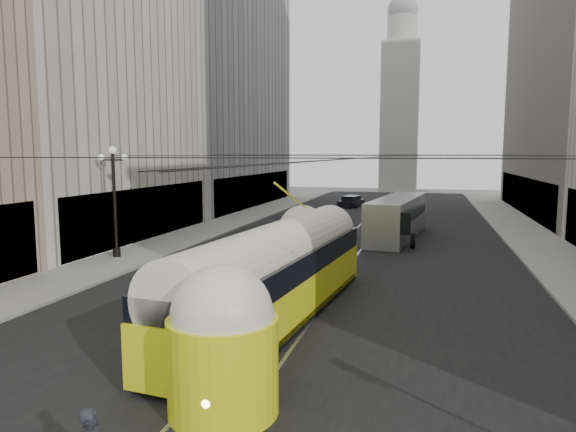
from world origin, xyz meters
The scene contains 14 objects.
road centered at (0.00, 32.50, 0.00)m, with size 20.00×85.00×0.02m, color black.
sidewalk_left centered at (-12.00, 36.00, 0.07)m, with size 4.00×72.00×0.15m, color gray.
sidewalk_right centered at (12.00, 36.00, 0.07)m, with size 4.00×72.00×0.15m, color gray.
rail_left centered at (-0.75, 32.50, 0.00)m, with size 0.12×85.00×0.04m, color gray.
rail_right centered at (0.75, 32.50, 0.00)m, with size 0.12×85.00×0.04m, color gray.
building_left_far centered at (-19.99, 48.00, 14.31)m, with size 12.60×28.60×28.60m.
distant_tower centered at (0.00, 80.00, 14.97)m, with size 6.00×6.00×31.36m.
lamppost_left_mid centered at (-12.60, 18.00, 3.74)m, with size 1.86×0.44×6.37m.
catenary centered at (0.12, 31.49, 5.88)m, with size 25.00×72.00×0.23m.
streetcar centered at (-0.50, 9.94, 1.77)m, with size 4.03×16.43×3.62m.
city_bus centered at (2.72, 29.96, 1.62)m, with size 3.87×11.89×2.96m.
sedan_white_far centered at (2.55, 46.83, 0.66)m, with size 1.95×4.65×1.46m.
sedan_dark_far centered at (-3.68, 50.96, 0.59)m, with size 2.73×4.41×1.30m.
pedestrian_crossing_b centered at (0.00, 3.09, 0.82)m, with size 0.80×0.62×1.64m, color #B5B4A9.
Camera 1 is at (4.70, -7.69, 6.10)m, focal length 32.00 mm.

